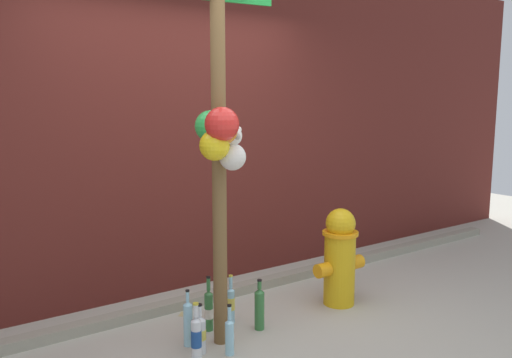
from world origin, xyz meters
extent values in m
plane|color=#ADA899|center=(0.00, 0.00, 0.00)|extent=(14.00, 14.00, 0.00)
cube|color=#561E19|center=(0.00, 1.52, 1.53)|extent=(10.00, 0.20, 3.06)
cube|color=gray|center=(0.00, 1.01, 0.04)|extent=(8.00, 0.12, 0.08)
cylinder|color=brown|center=(-0.22, 0.31, 1.32)|extent=(0.10, 0.10, 2.63)
sphere|color=yellow|center=(-0.34, 0.18, 1.40)|extent=(0.19, 0.19, 0.19)
sphere|color=red|center=(-0.31, 0.13, 1.53)|extent=(0.22, 0.22, 0.22)
sphere|color=orange|center=(-0.28, 0.16, 1.49)|extent=(0.18, 0.18, 0.18)
sphere|color=green|center=(-0.22, 0.43, 1.51)|extent=(0.22, 0.22, 0.22)
sphere|color=brown|center=(-0.10, 0.38, 1.29)|extent=(0.14, 0.14, 0.14)
sphere|color=brown|center=(-0.10, 0.38, 1.41)|extent=(0.10, 0.10, 0.10)
sphere|color=brown|center=(-0.14, 0.38, 1.44)|extent=(0.04, 0.04, 0.04)
sphere|color=brown|center=(-0.07, 0.38, 1.44)|extent=(0.04, 0.04, 0.04)
sphere|color=brown|center=(-0.10, 0.33, 1.41)|extent=(0.04, 0.04, 0.04)
sphere|color=silver|center=(-0.20, 0.18, 1.32)|extent=(0.18, 0.18, 0.18)
sphere|color=silver|center=(-0.20, 0.18, 1.45)|extent=(0.13, 0.13, 0.13)
sphere|color=silver|center=(-0.25, 0.18, 1.49)|extent=(0.05, 0.05, 0.05)
sphere|color=silver|center=(-0.16, 0.18, 1.49)|extent=(0.05, 0.05, 0.05)
sphere|color=#9D9992|center=(-0.20, 0.12, 1.45)|extent=(0.04, 0.04, 0.04)
cylinder|color=gold|center=(0.94, 0.34, 0.30)|extent=(0.26, 0.26, 0.59)
cylinder|color=orange|center=(0.94, 0.34, 0.61)|extent=(0.30, 0.30, 0.03)
sphere|color=gold|center=(0.94, 0.34, 0.69)|extent=(0.24, 0.24, 0.24)
cylinder|color=orange|center=(0.75, 0.34, 0.33)|extent=(0.12, 0.12, 0.12)
cylinder|color=orange|center=(1.13, 0.34, 0.33)|extent=(0.12, 0.12, 0.12)
cylinder|color=silver|center=(-0.42, 0.26, 0.11)|extent=(0.08, 0.08, 0.23)
cone|color=silver|center=(-0.42, 0.26, 0.25)|extent=(0.08, 0.08, 0.03)
cylinder|color=silver|center=(-0.42, 0.26, 0.30)|extent=(0.03, 0.03, 0.07)
cylinder|color=#D8C64C|center=(-0.42, 0.26, 0.13)|extent=(0.08, 0.08, 0.07)
cylinder|color=black|center=(-0.42, 0.26, 0.34)|extent=(0.03, 0.03, 0.01)
cylinder|color=#93CCE0|center=(-0.27, 0.13, 0.11)|extent=(0.06, 0.06, 0.22)
cone|color=#93CCE0|center=(-0.27, 0.13, 0.24)|extent=(0.06, 0.06, 0.02)
cylinder|color=#93CCE0|center=(-0.27, 0.13, 0.29)|extent=(0.03, 0.03, 0.09)
cylinder|color=black|center=(-0.27, 0.13, 0.34)|extent=(0.03, 0.03, 0.01)
cylinder|color=#337038|center=(-0.20, 0.52, 0.14)|extent=(0.06, 0.06, 0.28)
cone|color=#337038|center=(-0.20, 0.52, 0.29)|extent=(0.06, 0.06, 0.03)
cylinder|color=#337038|center=(-0.20, 0.52, 0.35)|extent=(0.03, 0.03, 0.10)
cylinder|color=silver|center=(-0.20, 0.52, 0.13)|extent=(0.07, 0.07, 0.07)
cylinder|color=black|center=(-0.20, 0.52, 0.41)|extent=(0.03, 0.03, 0.01)
cylinder|color=silver|center=(-0.51, 0.14, 0.15)|extent=(0.07, 0.07, 0.29)
cone|color=silver|center=(-0.51, 0.14, 0.30)|extent=(0.07, 0.07, 0.03)
cylinder|color=silver|center=(-0.51, 0.14, 0.36)|extent=(0.03, 0.03, 0.08)
cylinder|color=#1E478C|center=(-0.51, 0.14, 0.17)|extent=(0.07, 0.07, 0.11)
cylinder|color=gold|center=(-0.51, 0.14, 0.41)|extent=(0.04, 0.04, 0.01)
cylinder|color=#337038|center=(0.11, 0.33, 0.14)|extent=(0.07, 0.07, 0.28)
cone|color=#337038|center=(0.11, 0.33, 0.30)|extent=(0.07, 0.07, 0.03)
cylinder|color=#337038|center=(0.11, 0.33, 0.34)|extent=(0.03, 0.03, 0.06)
cylinder|color=black|center=(0.11, 0.33, 0.38)|extent=(0.03, 0.03, 0.01)
cylinder|color=#93CCE0|center=(0.00, 0.54, 0.13)|extent=(0.06, 0.06, 0.26)
cone|color=#93CCE0|center=(0.00, 0.54, 0.27)|extent=(0.06, 0.06, 0.02)
cylinder|color=#93CCE0|center=(0.00, 0.54, 0.32)|extent=(0.03, 0.03, 0.09)
cylinder|color=#D8C64C|center=(0.00, 0.54, 0.15)|extent=(0.06, 0.06, 0.10)
cylinder|color=gold|center=(0.00, 0.54, 0.37)|extent=(0.03, 0.03, 0.01)
cylinder|color=#93CCE0|center=(-0.44, 0.40, 0.15)|extent=(0.06, 0.06, 0.29)
cone|color=#93CCE0|center=(-0.44, 0.40, 0.31)|extent=(0.06, 0.06, 0.03)
cylinder|color=#93CCE0|center=(-0.44, 0.40, 0.35)|extent=(0.02, 0.02, 0.07)
cylinder|color=black|center=(-0.44, 0.40, 0.40)|extent=(0.03, 0.03, 0.01)
cube|color=tan|center=(-0.22, 0.87, 0.00)|extent=(0.13, 0.13, 0.01)
camera|label=1|loc=(-1.93, -2.57, 1.66)|focal=35.44mm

